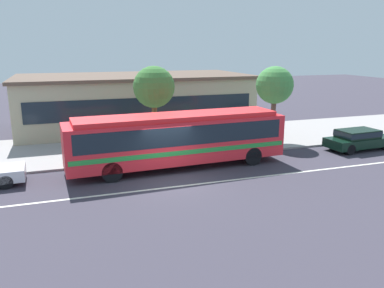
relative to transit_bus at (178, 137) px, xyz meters
The scene contains 11 objects.
ground_plane 2.79m from the transit_bus, 113.92° to the right, with size 120.00×120.00×0.00m, color #383441.
sidewalk_slab 5.66m from the transit_bus, 99.62° to the left, with size 60.00×8.00×0.12m, color gray.
lane_stripe_center 3.42m from the transit_bus, 107.68° to the right, with size 56.00×0.16×0.01m, color silver.
transit_bus is the anchor object (origin of this frame).
sedan_far_ahead 11.82m from the transit_bus, ahead, with size 4.49×1.99×1.29m.
pedestrian_waiting_near_sign 3.42m from the transit_bus, 99.46° to the left, with size 0.46×0.46×1.57m.
pedestrian_walking_along_curb 5.26m from the transit_bus, 34.03° to the left, with size 0.47×0.47×1.67m.
bus_stop_sign 5.07m from the transit_bus, 24.00° to the left, with size 0.08×0.44×2.59m.
street_tree_near_stop 4.25m from the transit_bus, 96.26° to the left, with size 2.48×2.48×5.09m.
street_tree_mid_block 8.72m from the transit_bus, 24.25° to the left, with size 2.46×2.46×4.96m.
station_building 11.53m from the transit_bus, 90.64° to the left, with size 17.74×8.72×4.18m.
Camera 1 is at (-4.81, -17.07, 6.25)m, focal length 36.35 mm.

